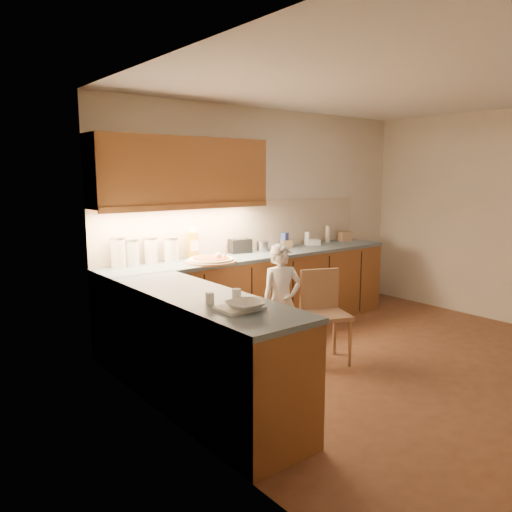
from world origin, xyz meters
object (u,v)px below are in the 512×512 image
object	(u,v)px
pizza_on_board	(211,260)
child	(282,302)
oil_jug	(192,244)
wooden_chair	(324,309)
toaster	(240,246)

from	to	relation	value
pizza_on_board	child	world-z (taller)	child
child	oil_jug	world-z (taller)	oil_jug
child	pizza_on_board	bearing A→B (deg)	139.34
wooden_chair	toaster	world-z (taller)	toaster
wooden_chair	toaster	size ratio (longest dim) A/B	3.26
child	wooden_chair	world-z (taller)	child
pizza_on_board	oil_jug	xyz separation A→B (m)	(-0.03, 0.33, 0.13)
pizza_on_board	oil_jug	bearing A→B (deg)	94.76
pizza_on_board	oil_jug	size ratio (longest dim) A/B	1.57
oil_jug	pizza_on_board	bearing A→B (deg)	-85.24
toaster	oil_jug	bearing A→B (deg)	-169.81
child	toaster	bearing A→B (deg)	96.63
child	wooden_chair	bearing A→B (deg)	-27.91
pizza_on_board	wooden_chair	distance (m)	1.25
child	oil_jug	xyz separation A→B (m)	(-0.41, 1.00, 0.50)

